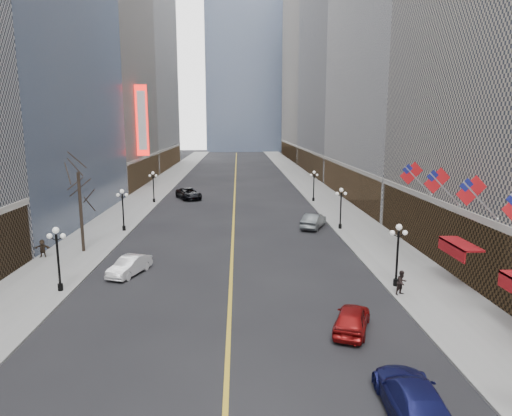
{
  "coord_description": "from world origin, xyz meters",
  "views": [
    {
      "loc": [
        0.59,
        -0.59,
        11.61
      ],
      "look_at": [
        1.43,
        20.64,
        7.64
      ],
      "focal_mm": 32.0,
      "sensor_mm": 36.0,
      "label": 1
    }
  ],
  "objects": [
    {
      "name": "flag_3",
      "position": [
        15.31,
        27.0,
        7.29
      ],
      "size": [
        2.87,
        0.12,
        2.87
      ],
      "color": "#B2B2B7",
      "rests_on": "ground"
    },
    {
      "name": "car_nb_mid",
      "position": [
        -7.88,
        33.65,
        0.71
      ],
      "size": [
        2.92,
        4.59,
        1.43
      ],
      "primitive_type": "imported",
      "rotation": [
        0.0,
        0.0,
        -0.35
      ],
      "color": "silver",
      "rests_on": "ground"
    },
    {
      "name": "car_sb_far",
      "position": [
        9.0,
        48.93,
        0.83
      ],
      "size": [
        3.65,
        5.33,
        1.66
      ],
      "primitive_type": "imported",
      "rotation": [
        0.0,
        0.0,
        2.72
      ],
      "color": "#4C5153",
      "rests_on": "ground"
    },
    {
      "name": "flag_4",
      "position": [
        15.31,
        32.0,
        7.29
      ],
      "size": [
        2.87,
        0.12,
        2.87
      ],
      "color": "#B2B2B7",
      "rests_on": "ground"
    },
    {
      "name": "lane_line",
      "position": [
        0.0,
        80.0,
        0.01
      ],
      "size": [
        0.25,
        200.0,
        0.02
      ],
      "primitive_type": "cube",
      "color": "gold",
      "rests_on": "ground"
    },
    {
      "name": "flag_5",
      "position": [
        15.31,
        37.0,
        7.29
      ],
      "size": [
        2.87,
        0.12,
        2.87
      ],
      "color": "#B2B2B7",
      "rests_on": "ground"
    },
    {
      "name": "bldg_east_c",
      "position": [
        29.88,
        106.0,
        24.18
      ],
      "size": [
        26.6,
        40.6,
        48.8
      ],
      "color": "gray",
      "rests_on": "ground"
    },
    {
      "name": "bldg_west_c",
      "position": [
        -29.88,
        87.0,
        25.19
      ],
      "size": [
        26.6,
        30.6,
        50.8
      ],
      "color": "#A89D8B",
      "rests_on": "ground"
    },
    {
      "name": "streetlamp_west_3",
      "position": [
        -11.8,
        66.0,
        2.9
      ],
      "size": [
        1.26,
        0.44,
        4.52
      ],
      "color": "black",
      "rests_on": "sidewalk_west"
    },
    {
      "name": "car_sb_mid",
      "position": [
        6.95,
        23.28,
        0.75
      ],
      "size": [
        3.23,
        4.75,
        1.5
      ],
      "primitive_type": "imported",
      "rotation": [
        0.0,
        0.0,
        2.78
      ],
      "color": "maroon",
      "rests_on": "ground"
    },
    {
      "name": "tree_west_far",
      "position": [
        -13.5,
        40.0,
        6.24
      ],
      "size": [
        3.6,
        3.6,
        7.92
      ],
      "color": "#2D231C",
      "rests_on": "sidewalk_west"
    },
    {
      "name": "car_nb_far",
      "position": [
        -7.07,
        69.48,
        0.85
      ],
      "size": [
        4.98,
        6.71,
        1.7
      ],
      "primitive_type": "imported",
      "rotation": [
        0.0,
        0.0,
        0.4
      ],
      "color": "black",
      "rests_on": "ground"
    },
    {
      "name": "ped_west_far",
      "position": [
        -16.4,
        38.24,
        0.93
      ],
      "size": [
        1.45,
        0.46,
        1.55
      ],
      "primitive_type": "imported",
      "rotation": [
        0.0,
        0.0,
        0.03
      ],
      "color": "#30241A",
      "rests_on": "sidewalk_west"
    },
    {
      "name": "awning_c",
      "position": [
        16.11,
        30.0,
        3.08
      ],
      "size": [
        1.4,
        4.0,
        0.93
      ],
      "color": "maroon",
      "rests_on": "ground"
    },
    {
      "name": "sidewalk_east",
      "position": [
        14.0,
        70.0,
        0.07
      ],
      "size": [
        6.0,
        230.0,
        0.15
      ],
      "primitive_type": "cube",
      "color": "gray",
      "rests_on": "ground"
    },
    {
      "name": "streetlamp_west_1",
      "position": [
        -11.8,
        30.0,
        2.9
      ],
      "size": [
        1.26,
        0.44,
        4.52
      ],
      "color": "black",
      "rests_on": "sidewalk_west"
    },
    {
      "name": "ped_east_walk",
      "position": [
        11.6,
        28.33,
        0.99
      ],
      "size": [
        0.93,
        0.77,
        1.68
      ],
      "primitive_type": "imported",
      "rotation": [
        0.0,
        0.0,
        0.46
      ],
      "color": "black",
      "rests_on": "sidewalk_east"
    },
    {
      "name": "car_sb_near",
      "position": [
        7.5,
        15.66,
        0.8
      ],
      "size": [
        2.49,
        5.59,
        1.59
      ],
      "primitive_type": "imported",
      "rotation": [
        0.0,
        0.0,
        3.09
      ],
      "color": "#161954",
      "rests_on": "ground"
    },
    {
      "name": "bldg_east_d",
      "position": [
        29.9,
        149.0,
        31.17
      ],
      "size": [
        26.6,
        46.6,
        62.8
      ],
      "color": "#A89D8B",
      "rests_on": "ground"
    },
    {
      "name": "streetlamp_east_1",
      "position": [
        11.8,
        30.0,
        2.9
      ],
      "size": [
        1.26,
        0.44,
        4.52
      ],
      "color": "black",
      "rests_on": "sidewalk_east"
    },
    {
      "name": "bldg_west_d",
      "position": [
        -29.92,
        121.0,
        36.17
      ],
      "size": [
        26.6,
        38.6,
        72.8
      ],
      "color": "silver",
      "rests_on": "ground"
    },
    {
      "name": "streetlamp_west_2",
      "position": [
        -11.8,
        48.0,
        2.9
      ],
      "size": [
        1.26,
        0.44,
        4.52
      ],
      "color": "black",
      "rests_on": "sidewalk_west"
    },
    {
      "name": "sidewalk_west",
      "position": [
        -14.0,
        70.0,
        0.07
      ],
      "size": [
        6.0,
        230.0,
        0.15
      ],
      "primitive_type": "cube",
      "color": "gray",
      "rests_on": "ground"
    },
    {
      "name": "streetlamp_east_3",
      "position": [
        11.8,
        66.0,
        2.9
      ],
      "size": [
        1.26,
        0.44,
        4.52
      ],
      "color": "black",
      "rests_on": "sidewalk_east"
    },
    {
      "name": "streetlamp_east_2",
      "position": [
        11.8,
        48.0,
        2.9
      ],
      "size": [
        1.26,
        0.44,
        4.52
      ],
      "color": "black",
      "rests_on": "sidewalk_east"
    },
    {
      "name": "theatre_marquee",
      "position": [
        -15.88,
        80.0,
        12.0
      ],
      "size": [
        2.0,
        0.55,
        12.0
      ],
      "color": "red",
      "rests_on": "ground"
    }
  ]
}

